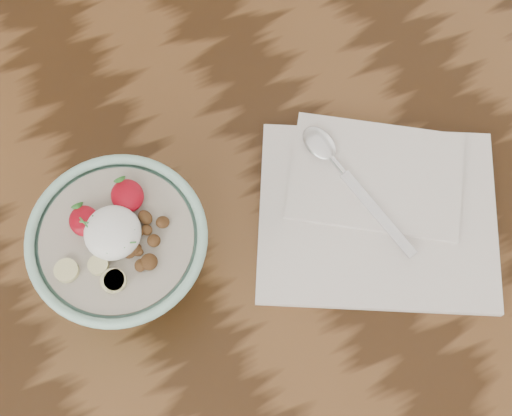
{
  "coord_description": "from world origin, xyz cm",
  "views": [
    {
      "loc": [
        -0.16,
        -28.39,
        155.64
      ],
      "look_at": [
        11.6,
        -5.12,
        86.29
      ],
      "focal_mm": 50.0,
      "sensor_mm": 36.0,
      "label": 1
    }
  ],
  "objects": [
    {
      "name": "table",
      "position": [
        0.0,
        0.0,
        65.7
      ],
      "size": [
        160.0,
        90.0,
        75.0
      ],
      "color": "#311C0C",
      "rests_on": "ground"
    },
    {
      "name": "spoon",
      "position": [
        24.3,
        -0.79,
        77.18
      ],
      "size": [
        5.59,
        20.3,
        1.06
      ],
      "rotation": [
        0.0,
        0.0,
        0.16
      ],
      "color": "silver",
      "rests_on": "napkin"
    },
    {
      "name": "napkin",
      "position": [
        26.38,
        -8.06,
        75.73
      ],
      "size": [
        35.79,
        33.74,
        1.74
      ],
      "rotation": [
        0.0,
        0.0,
        -0.52
      ],
      "color": "silver",
      "rests_on": "table"
    },
    {
      "name": "breakfast_bowl",
      "position": [
        -2.72,
        -1.23,
        81.5
      ],
      "size": [
        19.08,
        19.08,
        13.07
      ],
      "rotation": [
        0.0,
        0.0,
        -0.43
      ],
      "color": "#99CEB9",
      "rests_on": "table"
    }
  ]
}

